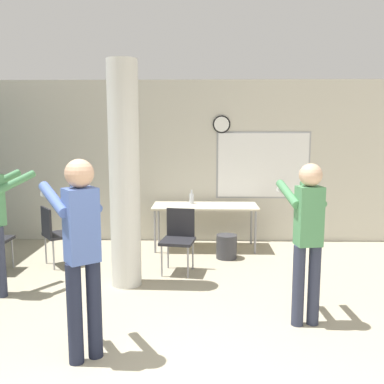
{
  "coord_description": "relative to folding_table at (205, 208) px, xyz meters",
  "views": [
    {
      "loc": [
        0.25,
        -2.42,
        1.98
      ],
      "look_at": [
        0.13,
        2.59,
        1.23
      ],
      "focal_mm": 40.0,
      "sensor_mm": 36.0,
      "label": 1
    }
  ],
  "objects": [
    {
      "name": "person_playing_front",
      "position": [
        -1.06,
        -3.49,
        0.34
      ],
      "size": [
        0.63,
        0.69,
        1.74
      ],
      "color": "#1E2338",
      "rests_on": "ground_plane"
    },
    {
      "name": "bottle_on_table",
      "position": [
        -0.23,
        0.17,
        0.14
      ],
      "size": [
        0.07,
        0.07,
        0.23
      ],
      "color": "silver",
      "rests_on": "folding_table"
    },
    {
      "name": "person_playing_side",
      "position": [
        1.0,
        -2.76,
        0.29
      ],
      "size": [
        0.43,
        0.63,
        1.65
      ],
      "color": "#2D3347",
      "rests_on": "ground_plane"
    },
    {
      "name": "waste_bin",
      "position": [
        0.33,
        -0.55,
        -0.5
      ],
      "size": [
        0.32,
        0.32,
        0.37
      ],
      "color": "#38383D",
      "rests_on": "ground_plane"
    },
    {
      "name": "folding_table",
      "position": [
        0.0,
        0.0,
        0.0
      ],
      "size": [
        1.72,
        0.7,
        0.73
      ],
      "color": "beige",
      "rests_on": "ground_plane"
    },
    {
      "name": "support_pillar",
      "position": [
        -1.01,
        -1.7,
        0.72
      ],
      "size": [
        0.38,
        0.38,
        2.8
      ],
      "color": "silver",
      "rests_on": "ground_plane"
    },
    {
      "name": "chair_near_pillar",
      "position": [
        -2.16,
        -0.97,
        -0.17
      ],
      "size": [
        0.62,
        0.62,
        0.87
      ],
      "color": "#232328",
      "rests_on": "ground_plane"
    },
    {
      "name": "chair_table_front",
      "position": [
        -0.37,
        -1.18,
        -0.17
      ],
      "size": [
        0.5,
        0.5,
        0.87
      ],
      "color": "#232328",
      "rests_on": "ground_plane"
    },
    {
      "name": "wall_back",
      "position": [
        -0.27,
        0.55,
        0.72
      ],
      "size": [
        8.0,
        0.15,
        2.8
      ],
      "color": "beige",
      "rests_on": "ground_plane"
    }
  ]
}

